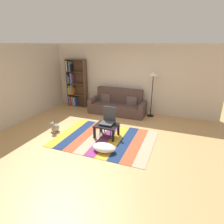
# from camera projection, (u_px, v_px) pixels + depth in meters

# --- Properties ---
(ground_plane) EXTENTS (14.00, 14.00, 0.00)m
(ground_plane) POSITION_uv_depth(u_px,v_px,m) (107.00, 136.00, 5.82)
(ground_plane) COLOR tan
(back_wall) EXTENTS (6.80, 0.10, 2.70)m
(back_wall) POSITION_uv_depth(u_px,v_px,m) (131.00, 79.00, 7.60)
(back_wall) COLOR beige
(back_wall) RESTS_ON ground_plane
(left_wall) EXTENTS (0.10, 5.50, 2.70)m
(left_wall) POSITION_uv_depth(u_px,v_px,m) (32.00, 81.00, 7.17)
(left_wall) COLOR beige
(left_wall) RESTS_ON ground_plane
(rug) EXTENTS (2.87, 2.09, 0.01)m
(rug) POSITION_uv_depth(u_px,v_px,m) (105.00, 139.00, 5.64)
(rug) COLOR gold
(rug) RESTS_ON ground_plane
(couch) EXTENTS (2.26, 0.80, 1.00)m
(couch) POSITION_uv_depth(u_px,v_px,m) (118.00, 105.00, 7.61)
(couch) COLOR #4C3833
(couch) RESTS_ON ground_plane
(bookshelf) EXTENTS (0.90, 0.28, 2.07)m
(bookshelf) POSITION_uv_depth(u_px,v_px,m) (75.00, 85.00, 8.37)
(bookshelf) COLOR brown
(bookshelf) RESTS_ON ground_plane
(coffee_table) EXTENTS (0.67, 0.55, 0.39)m
(coffee_table) POSITION_uv_depth(u_px,v_px,m) (107.00, 127.00, 5.67)
(coffee_table) COLOR black
(coffee_table) RESTS_ON rug
(pouf) EXTENTS (0.63, 0.40, 0.20)m
(pouf) POSITION_uv_depth(u_px,v_px,m) (104.00, 148.00, 4.95)
(pouf) COLOR white
(pouf) RESTS_ON rug
(dog) EXTENTS (0.22, 0.35, 0.40)m
(dog) POSITION_uv_depth(u_px,v_px,m) (55.00, 127.00, 6.03)
(dog) COLOR #9E998E
(dog) RESTS_ON ground_plane
(standing_lamp) EXTENTS (0.32, 0.32, 1.72)m
(standing_lamp) POSITION_uv_depth(u_px,v_px,m) (153.00, 80.00, 6.94)
(standing_lamp) COLOR black
(standing_lamp) RESTS_ON ground_plane
(tv_remote) EXTENTS (0.06, 0.15, 0.02)m
(tv_remote) POSITION_uv_depth(u_px,v_px,m) (103.00, 125.00, 5.62)
(tv_remote) COLOR black
(tv_remote) RESTS_ON coffee_table
(folding_chair) EXTENTS (0.40, 0.40, 0.90)m
(folding_chair) POSITION_uv_depth(u_px,v_px,m) (108.00, 119.00, 5.72)
(folding_chair) COLOR #38383D
(folding_chair) RESTS_ON ground_plane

